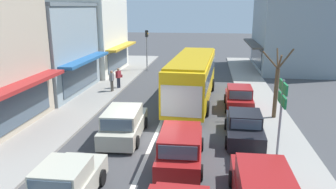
{
  "coord_description": "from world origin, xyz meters",
  "views": [
    {
      "loc": [
        2.72,
        -14.95,
        6.52
      ],
      "look_at": [
        0.15,
        4.66,
        1.2
      ],
      "focal_mm": 35.0,
      "sensor_mm": 36.0,
      "label": 1
    }
  ],
  "objects": [
    {
      "name": "wagon_behind_bus_mid",
      "position": [
        1.58,
        -2.2,
        0.75
      ],
      "size": [
        2.01,
        4.54,
        1.58
      ],
      "color": "maroon",
      "rests_on": "ground"
    },
    {
      "name": "shopfront_mid_block",
      "position": [
        -10.18,
        8.31,
        3.39
      ],
      "size": [
        7.55,
        8.22,
        6.8
      ],
      "color": "#84939E",
      "rests_on": "ground"
    },
    {
      "name": "directional_road_sign",
      "position": [
        5.76,
        -1.27,
        2.7
      ],
      "size": [
        0.1,
        1.4,
        3.6
      ],
      "color": "gray",
      "rests_on": "ground"
    },
    {
      "name": "traffic_light_downstreet",
      "position": [
        -3.86,
        18.44,
        2.85
      ],
      "size": [
        0.33,
        0.24,
        4.2
      ],
      "color": "gray",
      "rests_on": "ground"
    },
    {
      "name": "shopfront_far_end",
      "position": [
        -10.18,
        16.84,
        4.02
      ],
      "size": [
        8.42,
        8.42,
        8.06
      ],
      "color": "silver",
      "rests_on": "ground"
    },
    {
      "name": "ground_plane",
      "position": [
        0.0,
        0.0,
        0.0
      ],
      "size": [
        140.0,
        140.0,
        0.0
      ],
      "primitive_type": "plane",
      "color": "#3F3F42"
    },
    {
      "name": "city_bus",
      "position": [
        1.52,
        7.39,
        1.88
      ],
      "size": [
        3.15,
        10.97,
        3.23
      ],
      "color": "yellow",
      "rests_on": "ground"
    },
    {
      "name": "parked_hatchback_kerb_third",
      "position": [
        4.65,
        6.15,
        0.71
      ],
      "size": [
        1.85,
        3.72,
        1.54
      ],
      "color": "maroon",
      "rests_on": "ground"
    },
    {
      "name": "street_tree_right",
      "position": [
        6.59,
        4.28,
        2.0
      ],
      "size": [
        1.77,
        1.45,
        4.25
      ],
      "color": "brown",
      "rests_on": "ground"
    },
    {
      "name": "lane_centre_line",
      "position": [
        0.0,
        4.0,
        0.0
      ],
      "size": [
        0.2,
        28.0,
        0.01
      ],
      "primitive_type": "cube",
      "color": "silver",
      "rests_on": "ground"
    },
    {
      "name": "sidewalk_left",
      "position": [
        -6.8,
        6.0,
        0.07
      ],
      "size": [
        5.2,
        44.0,
        0.14
      ],
      "primitive_type": "cube",
      "color": "gray",
      "rests_on": "ground"
    },
    {
      "name": "parked_sedan_kerb_second",
      "position": [
        4.52,
        0.87,
        0.66
      ],
      "size": [
        1.99,
        4.25,
        1.47
      ],
      "color": "black",
      "rests_on": "ground"
    },
    {
      "name": "sedan_adjacent_lane_lead",
      "position": [
        -2.04,
        -5.6,
        0.66
      ],
      "size": [
        1.93,
        4.22,
        1.47
      ],
      "color": "#B7B29E",
      "rests_on": "ground"
    },
    {
      "name": "building_right_far",
      "position": [
        11.48,
        21.25,
        4.66
      ],
      "size": [
        8.84,
        10.17,
        9.33
      ],
      "color": "#84939E",
      "rests_on": "ground"
    },
    {
      "name": "pedestrian_with_handbag_near",
      "position": [
        -4.59,
        10.14,
        1.07
      ],
      "size": [
        0.46,
        0.63,
        1.63
      ],
      "color": "#232838",
      "rests_on": "sidewalk_left"
    },
    {
      "name": "wagon_behind_bus_near",
      "position": [
        -1.56,
        0.34,
        0.75
      ],
      "size": [
        2.1,
        4.58,
        1.58
      ],
      "color": "#B7B29E",
      "rests_on": "ground"
    },
    {
      "name": "pedestrian_browsing_midblock",
      "position": [
        -4.82,
        9.03,
        1.07
      ],
      "size": [
        0.3,
        0.56,
        1.63
      ],
      "color": "#4C4742",
      "rests_on": "sidewalk_left"
    },
    {
      "name": "kerb_right",
      "position": [
        6.2,
        6.0,
        0.06
      ],
      "size": [
        2.8,
        44.0,
        0.12
      ],
      "primitive_type": "cube",
      "color": "gray",
      "rests_on": "ground"
    }
  ]
}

